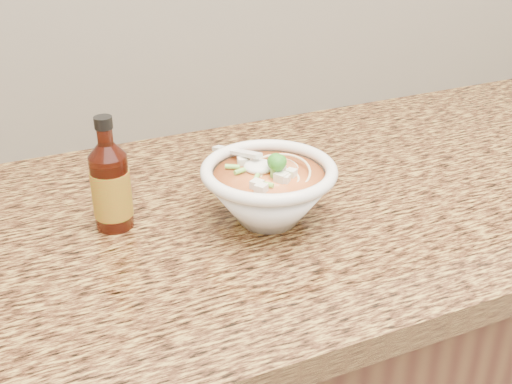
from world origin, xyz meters
name	(u,v)px	position (x,y,z in m)	size (l,w,h in m)	color
counter_slab	(313,200)	(0.00, 1.68, 0.88)	(4.00, 0.68, 0.04)	olive
soup_bowl	(269,192)	(-0.11, 1.62, 0.95)	(0.19, 0.22, 0.11)	white
hot_sauce_bottle	(111,187)	(-0.31, 1.69, 0.96)	(0.06, 0.06, 0.17)	#3F1108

